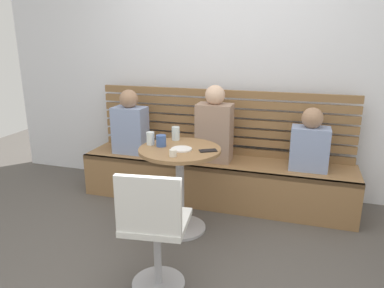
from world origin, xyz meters
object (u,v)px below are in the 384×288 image
person_adult (214,128)px  person_child_middle (130,125)px  phone_on_table (208,151)px  booth_bench (214,180)px  white_chair (154,228)px  cup_water_clear (151,138)px  cup_mug_blue (161,141)px  cup_glass_tall (176,133)px  cup_espresso_small (173,153)px  plate_small (181,149)px  person_child_left (310,143)px  cafe_table (180,173)px

person_adult → person_child_middle: size_ratio=1.12×
person_adult → phone_on_table: person_adult is taller
booth_bench → white_chair: white_chair is taller
cup_water_clear → cup_mug_blue: bearing=-8.5°
cup_glass_tall → phone_on_table: bearing=-32.9°
person_child_middle → cup_mug_blue: person_child_middle is taller
phone_on_table → cup_water_clear: bearing=55.9°
cup_espresso_small → plate_small: cup_espresso_small is taller
booth_bench → person_adult: 0.55m
cup_glass_tall → cup_espresso_small: bearing=-72.8°
white_chair → person_child_left: size_ratio=1.47×
white_chair → person_child_middle: 1.71m
person_child_left → booth_bench: bearing=-179.8°
booth_bench → cafe_table: cafe_table is taller
cup_glass_tall → plate_small: size_ratio=0.71×
phone_on_table → cup_mug_blue: bearing=57.2°
cup_espresso_small → white_chair: bearing=-81.6°
white_chair → cup_water_clear: bearing=114.4°
booth_bench → cup_water_clear: bearing=-123.1°
person_child_left → phone_on_table: bearing=-139.9°
white_chair → person_adult: (0.02, 1.46, 0.31)m
person_child_middle → phone_on_table: bearing=-32.2°
booth_bench → person_child_middle: bearing=-178.6°
booth_bench → cafe_table: 0.73m
white_chair → phone_on_table: bearing=80.7°
plate_small → white_chair: bearing=-84.0°
cafe_table → cup_espresso_small: 0.33m
person_child_middle → cup_water_clear: size_ratio=6.06×
white_chair → cup_espresso_small: bearing=98.4°
person_child_middle → cup_glass_tall: 0.77m
cup_water_clear → cup_espresso_small: (0.29, -0.24, -0.03)m
person_child_middle → cup_mug_blue: size_ratio=7.02×
booth_bench → cup_glass_tall: bearing=-121.0°
white_chair → person_child_left: 1.75m
white_chair → plate_small: bearing=96.0°
cafe_table → booth_bench: bearing=78.0°
booth_bench → cup_glass_tall: cup_glass_tall is taller
cafe_table → cup_mug_blue: size_ratio=7.79×
cup_espresso_small → phone_on_table: cup_espresso_small is taller
booth_bench → cup_water_clear: cup_water_clear is taller
white_chair → person_child_left: person_child_left is taller
cup_mug_blue → cup_espresso_small: bearing=-50.3°
person_adult → person_child_left: size_ratio=1.29×
white_chair → phone_on_table: 0.87m
person_adult → cup_water_clear: size_ratio=6.79×
person_adult → cup_mug_blue: bearing=-115.4°
person_child_middle → plate_small: bearing=-39.9°
person_child_left → person_child_middle: person_child_middle is taller
cup_mug_blue → plate_small: bearing=-13.3°
cup_mug_blue → cup_glass_tall: (0.05, 0.22, 0.01)m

